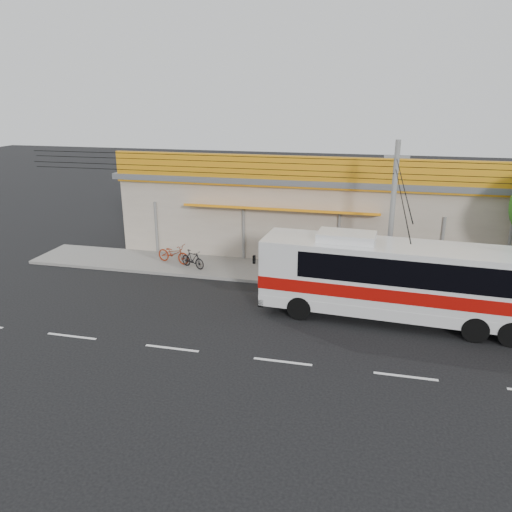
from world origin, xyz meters
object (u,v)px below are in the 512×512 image
at_px(utility_pole, 396,169).
at_px(coach_bus, 409,278).
at_px(motorbike_dark, 193,259).
at_px(motorbike_red, 173,253).

bearing_deg(utility_pole, coach_bus, -72.66).
xyz_separation_m(motorbike_dark, utility_pole, (9.54, -1.25, 5.04)).
distance_m(motorbike_red, motorbike_dark, 1.36).
height_order(motorbike_red, utility_pole, utility_pole).
xyz_separation_m(coach_bus, motorbike_dark, (-10.30, 3.68, -1.24)).
bearing_deg(motorbike_red, motorbike_dark, -97.24).
distance_m(coach_bus, motorbike_dark, 11.01).
bearing_deg(motorbike_dark, coach_bus, -85.81).
relative_size(motorbike_dark, utility_pole, 0.04).
bearing_deg(coach_bus, utility_pole, 111.04).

